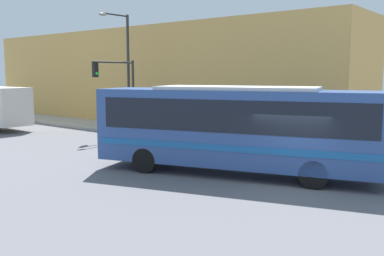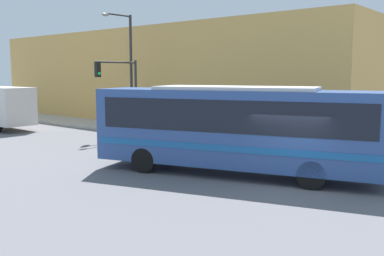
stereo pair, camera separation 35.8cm
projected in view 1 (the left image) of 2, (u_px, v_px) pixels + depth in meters
ground_plane at (297, 184)px, 15.15m from camera, size 120.00×120.00×0.00m
sidewalk at (87, 124)px, 32.34m from camera, size 3.28×70.00×0.17m
building_facade at (149, 77)px, 34.22m from camera, size 6.00×33.98×7.27m
city_bus at (236, 124)px, 16.40m from camera, size 5.58×11.23×3.41m
fire_hydrant at (295, 144)px, 20.61m from camera, size 0.21×0.29×0.65m
traffic_light_pole at (119, 83)px, 26.52m from camera, size 3.28×0.35×4.56m
parking_meter at (177, 121)px, 25.24m from camera, size 0.14×0.14×1.40m
street_lamp at (125, 63)px, 27.48m from camera, size 2.39×0.28×7.45m
pedestrian_near_corner at (242, 125)px, 23.57m from camera, size 0.34×0.34×1.72m
pedestrian_mid_block at (184, 119)px, 26.89m from camera, size 0.34×0.34×1.75m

